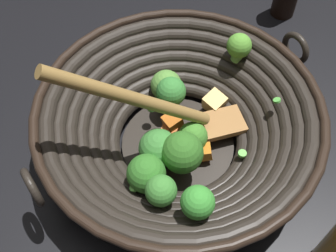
# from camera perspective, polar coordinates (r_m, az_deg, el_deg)

# --- Properties ---
(ground_plane) EXTENTS (4.00, 4.00, 0.00)m
(ground_plane) POSITION_cam_1_polar(r_m,az_deg,el_deg) (0.67, 1.32, -2.73)
(ground_plane) COLOR black
(wok) EXTENTS (0.42, 0.42, 0.23)m
(wok) POSITION_cam_1_polar(r_m,az_deg,el_deg) (0.62, 1.40, 0.34)
(wok) COLOR black
(wok) RESTS_ON ground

